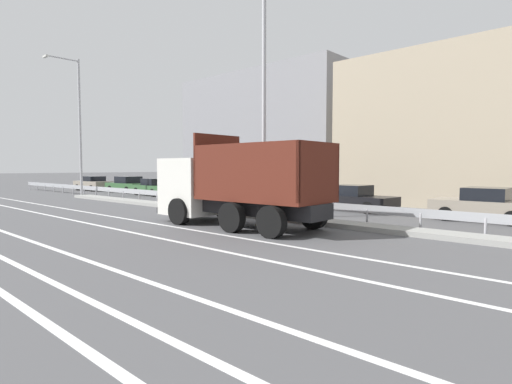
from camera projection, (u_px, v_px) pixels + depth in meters
ground_plane at (228, 220)px, 17.05m from camera, size 320.00×320.00×0.00m
lane_strip_0 at (205, 232)px, 13.84m from camera, size 64.10×0.16×0.01m
lane_strip_1 at (162, 239)px, 12.54m from camera, size 64.10×0.16×0.01m
lane_strip_2 at (67, 253)px, 10.38m from camera, size 64.10×0.16×0.01m
lane_strip_3 at (11, 262)px, 9.43m from camera, size 64.10×0.16×0.01m
median_island at (253, 215)px, 18.23m from camera, size 35.25×1.10×0.18m
median_guardrail at (268, 203)px, 18.95m from camera, size 64.10×0.09×0.78m
dump_truck at (223, 191)px, 15.73m from camera, size 7.28×2.93×3.53m
median_road_sign at (239, 185)px, 18.73m from camera, size 0.86×0.16×2.58m
street_lamp_0 at (78, 122)px, 29.89m from camera, size 0.71×2.47×10.31m
street_lamp_1 at (262, 89)px, 17.15m from camera, size 0.71×1.91×10.27m
parked_car_0 at (93, 183)px, 38.75m from camera, size 4.53×2.02×1.39m
parked_car_1 at (128, 184)px, 35.75m from camera, size 4.55×2.13×1.44m
parked_car_2 at (155, 187)px, 32.12m from camera, size 4.29×2.23×1.36m
parked_car_3 at (210, 190)px, 27.92m from camera, size 4.86×2.14×1.27m
parked_car_4 at (267, 192)px, 24.31m from camera, size 4.41×2.12×1.43m
parked_car_5 at (352, 198)px, 20.76m from camera, size 4.57×2.09×1.33m
parked_car_6 at (484, 204)px, 16.60m from camera, size 3.87×2.09×1.41m
background_building_0 at (275, 134)px, 40.09m from camera, size 17.91×9.26×11.19m
background_building_1 at (497, 130)px, 23.37m from camera, size 16.44×9.51×8.87m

